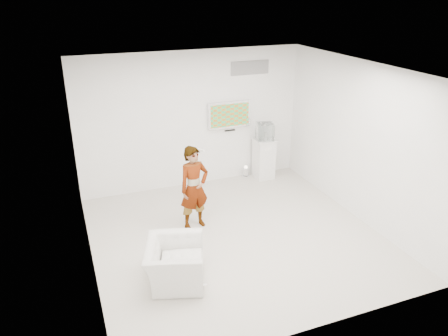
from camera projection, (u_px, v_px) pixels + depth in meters
The scene contains 10 objects.
room at pixel (237, 160), 7.35m from camera, with size 5.01×5.01×3.00m.
tv at pixel (229, 115), 9.72m from camera, with size 1.00×0.08×0.60m, color silver.
logo_decal at pixel (250, 68), 9.53m from camera, with size 0.90×0.02×0.30m, color gray.
person at pixel (194, 188), 7.97m from camera, with size 0.58×0.38×1.59m, color silver.
armchair at pixel (175, 263), 6.63m from camera, with size 0.98×0.86×0.64m, color silver.
pedestal at pixel (264, 158), 10.19m from camera, with size 0.46×0.46×0.95m, color silver.
floor_uplight at pixel (246, 172), 10.29m from camera, with size 0.19×0.19×0.29m, color white.
vitrine at pixel (265, 131), 9.94m from camera, with size 0.37×0.37×0.37m, color silver.
console at pixel (265, 135), 9.97m from camera, with size 0.05×0.15×0.21m, color silver.
wii_remote at pixel (201, 150), 7.97m from camera, with size 0.04×0.14×0.04m, color silver.
Camera 1 is at (-2.68, -6.29, 4.22)m, focal length 35.00 mm.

